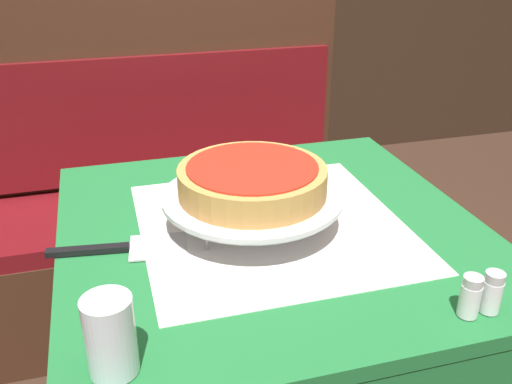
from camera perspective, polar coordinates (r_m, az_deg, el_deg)
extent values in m
cube|color=#1E6B33|center=(1.21, 1.61, -4.01)|extent=(0.88, 0.88, 0.03)
cube|color=white|center=(1.21, 1.62, -3.35)|extent=(0.54, 0.54, 0.00)
cube|color=#1E6B33|center=(1.26, 1.56, -7.41)|extent=(0.87, 0.87, 0.14)
cube|color=#4C331E|center=(1.72, -15.92, -10.28)|extent=(0.05, 0.05, 0.73)
cube|color=#4C331E|center=(1.86, 9.70, -6.51)|extent=(0.05, 0.05, 0.73)
cube|color=beige|center=(2.77, -15.13, 12.43)|extent=(0.70, 0.70, 0.03)
cube|color=white|center=(2.76, -15.17, 12.76)|extent=(0.44, 0.44, 0.00)
cube|color=beige|center=(2.78, -14.97, 11.09)|extent=(0.70, 0.70, 0.10)
cube|color=#4C331E|center=(2.59, -20.85, 1.78)|extent=(0.05, 0.05, 0.74)
cube|color=#4C331E|center=(2.60, -6.97, 3.42)|extent=(0.05, 0.05, 0.74)
cube|color=#4C331E|center=(3.18, -20.24, 6.21)|extent=(0.05, 0.05, 0.74)
cube|color=#4C331E|center=(3.19, -8.86, 7.55)|extent=(0.05, 0.05, 0.74)
cube|color=#3D2316|center=(2.13, -9.86, -7.31)|extent=(1.45, 0.49, 0.40)
cube|color=#600F14|center=(2.01, -10.35, -1.78)|extent=(1.42, 0.48, 0.06)
cube|color=#3D2316|center=(2.08, -11.85, 10.16)|extent=(1.45, 0.06, 0.69)
cube|color=#600F14|center=(2.07, -11.48, 7.08)|extent=(1.39, 0.02, 0.44)
cylinder|color=#ADADB2|center=(1.29, -1.88, 0.31)|extent=(0.01, 0.01, 0.06)
cylinder|color=#ADADB2|center=(1.11, -4.96, -4.36)|extent=(0.01, 0.01, 0.06)
cylinder|color=#ADADB2|center=(1.16, 5.60, -2.89)|extent=(0.01, 0.01, 0.06)
cylinder|color=#ADADB2|center=(1.17, -0.40, -0.97)|extent=(0.25, 0.25, 0.01)
cylinder|color=silver|center=(1.17, -0.40, -0.70)|extent=(0.36, 0.36, 0.01)
cylinder|color=silver|center=(1.16, -0.40, -0.35)|extent=(0.37, 0.37, 0.01)
cylinder|color=#C68E47|center=(1.15, -0.41, 1.17)|extent=(0.30, 0.30, 0.06)
cylinder|color=#B22819|center=(1.14, -0.41, 2.55)|extent=(0.26, 0.26, 0.01)
cube|color=#BCBCC1|center=(1.14, -9.73, -5.38)|extent=(0.12, 0.11, 0.00)
cube|color=black|center=(1.15, -16.46, -5.59)|extent=(0.16, 0.04, 0.01)
cylinder|color=silver|center=(0.84, -14.36, -13.76)|extent=(0.07, 0.07, 0.12)
cylinder|color=silver|center=(1.00, 20.57, -10.09)|extent=(0.03, 0.03, 0.06)
cylinder|color=#B7B7BC|center=(0.98, 20.90, -8.34)|extent=(0.03, 0.03, 0.02)
cylinder|color=silver|center=(1.02, 22.45, -9.60)|extent=(0.03, 0.03, 0.06)
cylinder|color=#B7B7BC|center=(1.00, 22.80, -7.87)|extent=(0.03, 0.03, 0.02)
cube|color=black|center=(2.72, -16.33, 12.78)|extent=(0.12, 0.12, 0.03)
cylinder|color=black|center=(2.71, -16.54, 14.36)|extent=(0.01, 0.01, 0.12)
cylinder|color=gold|center=(2.74, -16.51, 14.20)|extent=(0.04, 0.04, 0.10)
cylinder|color=red|center=(2.69, -17.12, 13.92)|extent=(0.04, 0.04, 0.10)
cylinder|color=#99194C|center=(2.69, -15.86, 14.08)|extent=(0.04, 0.04, 0.10)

